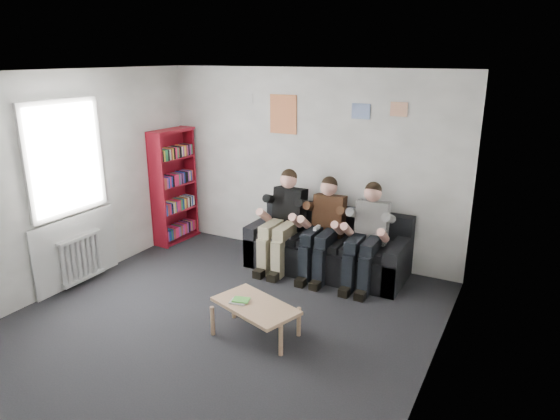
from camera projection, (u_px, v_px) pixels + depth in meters
name	position (u px, v px, depth m)	size (l,w,h in m)	color
room_shell	(204.00, 212.00, 5.01)	(5.00, 5.00, 5.00)	black
sofa	(328.00, 249.00, 6.86)	(2.15, 0.88, 0.83)	black
bookshelf	(175.00, 186.00, 7.81)	(0.27, 0.80, 1.78)	maroon
coffee_table	(255.00, 308.00, 5.23)	(0.91, 0.50, 0.36)	tan
game_cases	(240.00, 301.00, 5.26)	(0.19, 0.15, 0.03)	silver
person_left	(283.00, 221.00, 6.85)	(0.43, 0.92, 1.37)	black
person_middle	(323.00, 229.00, 6.59)	(0.41, 0.88, 1.33)	#4D2919
person_right	(366.00, 236.00, 6.32)	(0.41, 0.88, 1.33)	white
radiator	(81.00, 258.00, 6.44)	(0.10, 0.64, 0.60)	white
window	(71.00, 207.00, 6.27)	(0.05, 1.30, 2.36)	white
poster_large	(283.00, 114.00, 7.08)	(0.42, 0.01, 0.55)	gold
poster_blue	(361.00, 111.00, 6.54)	(0.25, 0.01, 0.20)	#467EEE
poster_pink	(399.00, 109.00, 6.30)	(0.22, 0.01, 0.18)	#CF409E
poster_sign	(247.00, 98.00, 7.29)	(0.20, 0.01, 0.14)	silver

